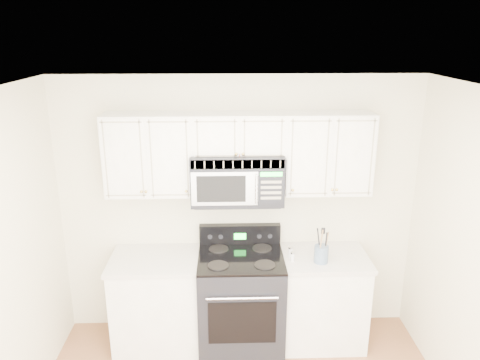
{
  "coord_description": "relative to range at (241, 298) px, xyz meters",
  "views": [
    {
      "loc": [
        -0.12,
        -2.57,
        2.98
      ],
      "look_at": [
        0.0,
        1.3,
        1.73
      ],
      "focal_mm": 35.0,
      "sensor_mm": 36.0,
      "label": 1
    }
  ],
  "objects": [
    {
      "name": "room",
      "position": [
        -0.01,
        -1.41,
        0.82
      ],
      "size": [
        3.51,
        3.51,
        2.61
      ],
      "color": "brown",
      "rests_on": "ground"
    },
    {
      "name": "base_cabinet_left",
      "position": [
        -0.81,
        0.03,
        -0.06
      ],
      "size": [
        0.86,
        0.65,
        0.92
      ],
      "color": "white",
      "rests_on": "ground"
    },
    {
      "name": "base_cabinet_right",
      "position": [
        0.79,
        0.03,
        -0.06
      ],
      "size": [
        0.86,
        0.65,
        0.92
      ],
      "color": "white",
      "rests_on": "ground"
    },
    {
      "name": "range",
      "position": [
        0.0,
        0.0,
        0.0
      ],
      "size": [
        0.81,
        0.73,
        1.13
      ],
      "color": "black",
      "rests_on": "ground"
    },
    {
      "name": "upper_cabinets",
      "position": [
        -0.01,
        0.18,
        1.45
      ],
      "size": [
        2.44,
        0.37,
        0.75
      ],
      "color": "white",
      "rests_on": "ground"
    },
    {
      "name": "microwave",
      "position": [
        -0.03,
        0.12,
        1.2
      ],
      "size": [
        0.84,
        0.47,
        0.47
      ],
      "color": "black",
      "rests_on": "ground"
    },
    {
      "name": "utensil_crock",
      "position": [
        0.74,
        -0.1,
        0.52
      ],
      "size": [
        0.13,
        0.13,
        0.35
      ],
      "color": "slate",
      "rests_on": "base_cabinet_right"
    },
    {
      "name": "shaker_salt",
      "position": [
        0.48,
        -0.08,
        0.48
      ],
      "size": [
        0.04,
        0.04,
        0.09
      ],
      "color": "silver",
      "rests_on": "base_cabinet_right"
    },
    {
      "name": "shaker_pepper",
      "position": [
        0.47,
        0.0,
        0.49
      ],
      "size": [
        0.05,
        0.05,
        0.11
      ],
      "color": "silver",
      "rests_on": "base_cabinet_right"
    }
  ]
}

